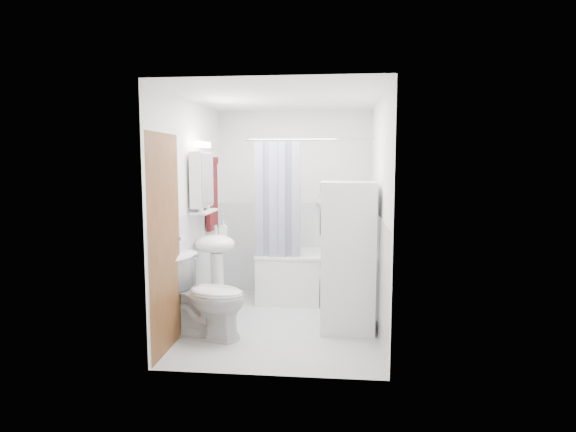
# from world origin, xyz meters

# --- Properties ---
(floor) EXTENTS (2.60, 2.60, 0.00)m
(floor) POSITION_xyz_m (0.00, 0.00, 0.00)
(floor) COLOR #B5B5BA
(floor) RESTS_ON ground
(room_walls) EXTENTS (2.60, 2.60, 2.60)m
(room_walls) POSITION_xyz_m (0.00, 0.00, 1.49)
(room_walls) COLOR white
(room_walls) RESTS_ON ground
(wainscot) EXTENTS (1.98, 2.58, 2.58)m
(wainscot) POSITION_xyz_m (0.00, 0.29, 0.60)
(wainscot) COLOR white
(wainscot) RESTS_ON ground
(door) EXTENTS (0.05, 2.00, 2.00)m
(door) POSITION_xyz_m (-0.95, -0.55, 1.00)
(door) COLOR brown
(door) RESTS_ON ground
(bathtub) EXTENTS (1.61, 0.76, 0.61)m
(bathtub) POSITION_xyz_m (0.38, 0.92, 0.34)
(bathtub) COLOR white
(bathtub) RESTS_ON ground
(tub_spout) EXTENTS (0.04, 0.12, 0.04)m
(tub_spout) POSITION_xyz_m (0.58, 1.25, 0.93)
(tub_spout) COLOR silver
(tub_spout) RESTS_ON room_walls
(curtain_rod) EXTENTS (1.79, 0.02, 0.02)m
(curtain_rod) POSITION_xyz_m (0.38, 0.60, 2.00)
(curtain_rod) COLOR silver
(curtain_rod) RESTS_ON room_walls
(shower_curtain) EXTENTS (0.55, 0.02, 1.45)m
(shower_curtain) POSITION_xyz_m (-0.13, 0.60, 1.25)
(shower_curtain) COLOR #151C4C
(shower_curtain) RESTS_ON curtain_rod
(sink) EXTENTS (0.44, 0.37, 1.04)m
(sink) POSITION_xyz_m (-0.75, 0.05, 0.70)
(sink) COLOR white
(sink) RESTS_ON ground
(medicine_cabinet) EXTENTS (0.13, 0.50, 0.71)m
(medicine_cabinet) POSITION_xyz_m (-0.90, 0.10, 1.57)
(medicine_cabinet) COLOR white
(medicine_cabinet) RESTS_ON room_walls
(shelf) EXTENTS (0.18, 0.54, 0.02)m
(shelf) POSITION_xyz_m (-0.89, 0.10, 1.20)
(shelf) COLOR silver
(shelf) RESTS_ON room_walls
(shower_caddy) EXTENTS (0.22, 0.06, 0.02)m
(shower_caddy) POSITION_xyz_m (0.63, 1.24, 1.15)
(shower_caddy) COLOR silver
(shower_caddy) RESTS_ON room_walls
(towel) EXTENTS (0.07, 0.37, 0.89)m
(towel) POSITION_xyz_m (-0.94, 0.64, 1.38)
(towel) COLOR #531916
(towel) RESTS_ON room_walls
(washer_dryer) EXTENTS (0.56, 0.55, 1.54)m
(washer_dryer) POSITION_xyz_m (0.68, -0.10, 0.77)
(washer_dryer) COLOR white
(washer_dryer) RESTS_ON ground
(toilet) EXTENTS (0.92, 0.66, 0.82)m
(toilet) POSITION_xyz_m (-0.72, -0.48, 0.41)
(toilet) COLOR white
(toilet) RESTS_ON ground
(soap_pump) EXTENTS (0.08, 0.17, 0.08)m
(soap_pump) POSITION_xyz_m (-0.71, 0.25, 0.95)
(soap_pump) COLOR gray
(soap_pump) RESTS_ON sink
(shelf_bottle) EXTENTS (0.07, 0.18, 0.07)m
(shelf_bottle) POSITION_xyz_m (-0.89, -0.05, 1.25)
(shelf_bottle) COLOR gray
(shelf_bottle) RESTS_ON shelf
(shelf_cup) EXTENTS (0.10, 0.09, 0.10)m
(shelf_cup) POSITION_xyz_m (-0.89, 0.22, 1.26)
(shelf_cup) COLOR gray
(shelf_cup) RESTS_ON shelf
(shampoo_a) EXTENTS (0.13, 0.17, 0.13)m
(shampoo_a) POSITION_xyz_m (0.35, 1.24, 1.23)
(shampoo_a) COLOR gray
(shampoo_a) RESTS_ON shower_caddy
(shampoo_b) EXTENTS (0.08, 0.21, 0.08)m
(shampoo_b) POSITION_xyz_m (0.47, 1.24, 1.20)
(shampoo_b) COLOR #243693
(shampoo_b) RESTS_ON shower_caddy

